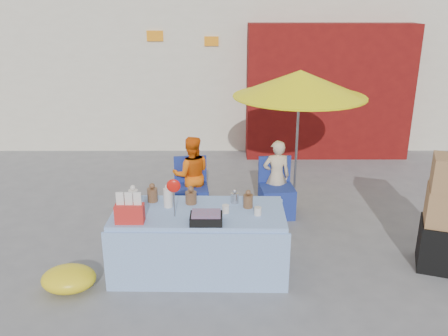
{
  "coord_description": "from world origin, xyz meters",
  "views": [
    {
      "loc": [
        0.12,
        -5.06,
        3.02
      ],
      "look_at": [
        0.14,
        0.6,
        1.0
      ],
      "focal_mm": 38.0,
      "sensor_mm": 36.0,
      "label": 1
    }
  ],
  "objects_px": {
    "market_table": "(199,240)",
    "vendor_orange": "(192,175)",
    "chair_left": "(191,199)",
    "umbrella": "(300,84)",
    "vendor_beige": "(276,177)",
    "chair_right": "(276,199)"
  },
  "relations": [
    {
      "from": "market_table",
      "to": "vendor_orange",
      "type": "bearing_deg",
      "value": 97.24
    },
    {
      "from": "chair_left",
      "to": "umbrella",
      "type": "bearing_deg",
      "value": 4.46
    },
    {
      "from": "chair_left",
      "to": "umbrella",
      "type": "height_order",
      "value": "umbrella"
    },
    {
      "from": "vendor_orange",
      "to": "umbrella",
      "type": "relative_size",
      "value": 0.56
    },
    {
      "from": "market_table",
      "to": "umbrella",
      "type": "distance_m",
      "value": 2.72
    },
    {
      "from": "vendor_beige",
      "to": "umbrella",
      "type": "bearing_deg",
      "value": -159.35
    },
    {
      "from": "vendor_beige",
      "to": "market_table",
      "type": "bearing_deg",
      "value": 51.15
    },
    {
      "from": "chair_left",
      "to": "chair_right",
      "type": "xyz_separation_m",
      "value": [
        1.25,
        0.0,
        0.0
      ]
    },
    {
      "from": "chair_left",
      "to": "chair_right",
      "type": "bearing_deg",
      "value": -5.92
    },
    {
      "from": "vendor_orange",
      "to": "umbrella",
      "type": "distance_m",
      "value": 2.03
    },
    {
      "from": "chair_left",
      "to": "vendor_beige",
      "type": "xyz_separation_m",
      "value": [
        1.25,
        0.13,
        0.3
      ]
    },
    {
      "from": "market_table",
      "to": "chair_left",
      "type": "bearing_deg",
      "value": 97.85
    },
    {
      "from": "market_table",
      "to": "umbrella",
      "type": "xyz_separation_m",
      "value": [
        1.37,
        1.8,
        1.5
      ]
    },
    {
      "from": "chair_left",
      "to": "vendor_orange",
      "type": "height_order",
      "value": "vendor_orange"
    },
    {
      "from": "vendor_orange",
      "to": "umbrella",
      "type": "xyz_separation_m",
      "value": [
        1.55,
        0.15,
        1.31
      ]
    },
    {
      "from": "market_table",
      "to": "vendor_orange",
      "type": "height_order",
      "value": "market_table"
    },
    {
      "from": "umbrella",
      "to": "chair_left",
      "type": "bearing_deg",
      "value": -169.62
    },
    {
      "from": "market_table",
      "to": "vendor_beige",
      "type": "distance_m",
      "value": 1.98
    },
    {
      "from": "vendor_orange",
      "to": "chair_left",
      "type": "bearing_deg",
      "value": 83.39
    },
    {
      "from": "chair_right",
      "to": "vendor_beige",
      "type": "bearing_deg",
      "value": 83.39
    },
    {
      "from": "vendor_beige",
      "to": "chair_right",
      "type": "bearing_deg",
      "value": 83.39
    },
    {
      "from": "chair_right",
      "to": "umbrella",
      "type": "height_order",
      "value": "umbrella"
    }
  ]
}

